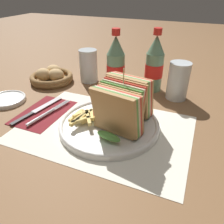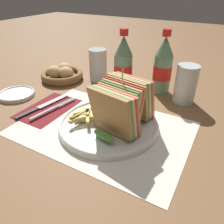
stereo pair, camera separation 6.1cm
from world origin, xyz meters
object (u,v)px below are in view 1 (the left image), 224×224
Objects in this scene: bread_basket at (52,77)px; side_saucer at (6,100)px; coke_bottle_near at (116,66)px; glass_near at (178,81)px; coke_bottle_far at (154,65)px; glass_far at (88,66)px; knife at (37,110)px; fork at (45,114)px; club_sandwich at (123,105)px; plate_main at (109,124)px.

side_saucer is (-0.04, -0.20, -0.01)m from bread_basket.
coke_bottle_near is 1.31× the size of bread_basket.
glass_near is 0.59m from side_saucer.
side_saucer is at bearing -143.65° from coke_bottle_near.
side_saucer is (-0.44, -0.29, -0.09)m from coke_bottle_far.
coke_bottle_near is 0.14m from glass_far.
bread_basket is (-0.10, 0.22, 0.02)m from knife.
bread_basket reaches higher than knife.
knife is at bearing -134.08° from coke_bottle_far.
bread_basket is 1.34× the size of side_saucer.
fork is 0.42m from coke_bottle_far.
club_sandwich is at bearing -47.86° from glass_far.
club_sandwich reaches higher than glass_far.
fork is at bearing -141.00° from glass_near.
club_sandwich reaches higher than glass_near.
side_saucer is at bearing -179.77° from fork.
club_sandwich reaches higher than fork.
fork is 0.04m from knife.
bread_basket is at bearing 148.68° from plate_main.
plate_main is at bearing -52.98° from glass_far.
glass_far is (0.03, 0.29, 0.06)m from knife.
fork is at bearing -173.18° from club_sandwich.
glass_far is at bearing 132.14° from club_sandwich.
coke_bottle_near is at bearing 64.37° from knife.
fork is at bearing -173.82° from plate_main.
coke_bottle_near is 0.14m from coke_bottle_far.
glass_near reaches higher than fork.
glass_far reaches higher than plate_main.
fork and side_saucer have the same top height.
glass_near is at bearing 5.83° from coke_bottle_near.
coke_bottle_far reaches higher than glass_near.
bread_basket is (-0.40, -0.09, -0.07)m from coke_bottle_far.
plate_main is 1.39× the size of club_sandwich.
fork is 0.27m from bread_basket.
club_sandwich is 0.29m from knife.
coke_bottle_far is (0.05, 0.30, 0.09)m from plate_main.
coke_bottle_far is (0.30, 0.31, 0.09)m from knife.
club_sandwich is at bearing -0.03° from side_saucer.
side_saucer is at bearing -123.22° from glass_far.
plate_main is 1.25× the size of coke_bottle_far.
side_saucer reaches higher than knife.
glass_near is at bearing 43.45° from knife.
coke_bottle_far is 0.11m from glass_near.
coke_bottle_far reaches higher than side_saucer.
bread_basket is at bearing 151.91° from club_sandwich.
glass_far is (-0.26, -0.02, -0.03)m from coke_bottle_far.
coke_bottle_near is 0.40m from side_saucer.
fork is at bearing -128.39° from coke_bottle_far.
fork reaches higher than knife.
bread_basket is (-0.14, 0.23, 0.01)m from fork.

